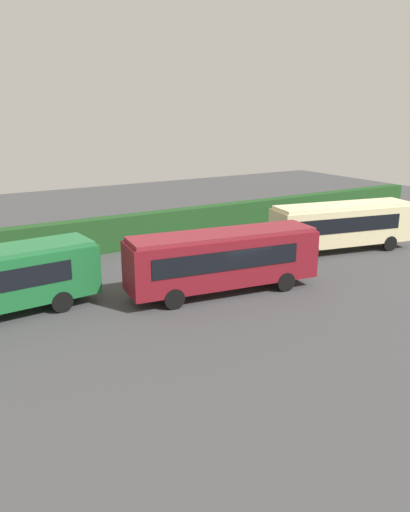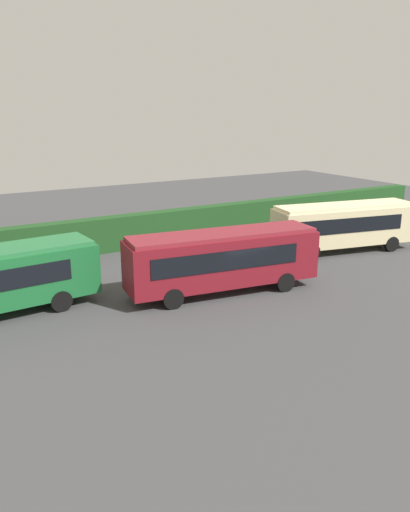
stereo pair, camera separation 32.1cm
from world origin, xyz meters
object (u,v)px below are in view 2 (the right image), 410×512
at_px(bus_maroon, 223,258).
at_px(person_left, 216,257).
at_px(person_center, 249,259).
at_px(bus_cream, 344,224).

height_order(bus_maroon, person_left, bus_maroon).
xyz_separation_m(bus_maroon, person_center, (2.68, 1.50, -0.81)).
relative_size(bus_cream, person_left, 5.63).
height_order(person_left, person_center, person_center).
height_order(bus_maroon, bus_cream, bus_maroon).
bearing_deg(person_left, person_center, -174.27).
distance_m(bus_maroon, person_left, 3.44).
height_order(bus_maroon, person_center, bus_maroon).
bearing_deg(person_left, bus_cream, -126.23).
xyz_separation_m(bus_maroon, person_left, (1.44, 2.98, -0.91)).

